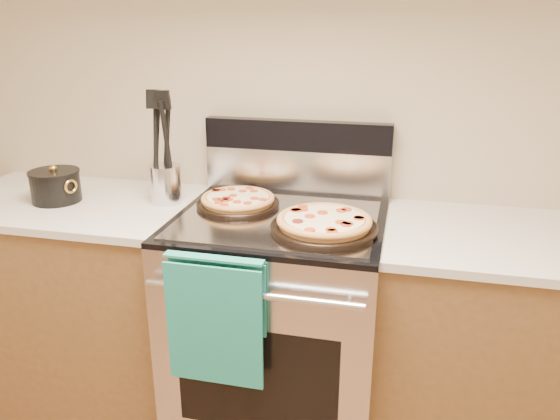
% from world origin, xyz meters
% --- Properties ---
extents(wall_back, '(4.00, 0.00, 4.00)m').
position_xyz_m(wall_back, '(0.00, 2.00, 1.35)').
color(wall_back, tan).
rests_on(wall_back, ground).
extents(range_body, '(0.76, 0.68, 0.90)m').
position_xyz_m(range_body, '(0.00, 1.65, 0.45)').
color(range_body, '#B7B7BC').
rests_on(range_body, ground).
extents(oven_window, '(0.56, 0.01, 0.40)m').
position_xyz_m(oven_window, '(0.00, 1.31, 0.45)').
color(oven_window, black).
rests_on(oven_window, range_body).
extents(cooktop, '(0.76, 0.68, 0.02)m').
position_xyz_m(cooktop, '(0.00, 1.65, 0.91)').
color(cooktop, black).
rests_on(cooktop, range_body).
extents(backsplash_lower, '(0.76, 0.06, 0.18)m').
position_xyz_m(backsplash_lower, '(0.00, 1.96, 1.01)').
color(backsplash_lower, silver).
rests_on(backsplash_lower, cooktop).
extents(backsplash_upper, '(0.76, 0.06, 0.12)m').
position_xyz_m(backsplash_upper, '(0.00, 1.96, 1.16)').
color(backsplash_upper, black).
rests_on(backsplash_upper, backsplash_lower).
extents(oven_handle, '(0.70, 0.03, 0.03)m').
position_xyz_m(oven_handle, '(0.00, 1.27, 0.80)').
color(oven_handle, silver).
rests_on(oven_handle, range_body).
extents(dish_towel, '(0.32, 0.05, 0.42)m').
position_xyz_m(dish_towel, '(-0.12, 1.27, 0.70)').
color(dish_towel, teal).
rests_on(dish_towel, oven_handle).
extents(foil_sheet, '(0.70, 0.55, 0.01)m').
position_xyz_m(foil_sheet, '(0.00, 1.62, 0.92)').
color(foil_sheet, gray).
rests_on(foil_sheet, cooktop).
extents(cabinet_left, '(1.00, 0.62, 0.88)m').
position_xyz_m(cabinet_left, '(-0.88, 1.68, 0.44)').
color(cabinet_left, brown).
rests_on(cabinet_left, ground).
extents(countertop_left, '(1.02, 0.64, 0.03)m').
position_xyz_m(countertop_left, '(-0.88, 1.68, 0.90)').
color(countertop_left, beige).
rests_on(countertop_left, cabinet_left).
extents(cabinet_right, '(1.00, 0.62, 0.88)m').
position_xyz_m(cabinet_right, '(0.88, 1.68, 0.44)').
color(cabinet_right, brown).
rests_on(cabinet_right, ground).
extents(countertop_right, '(1.02, 0.64, 0.03)m').
position_xyz_m(countertop_right, '(0.88, 1.68, 0.90)').
color(countertop_right, beige).
rests_on(countertop_right, cabinet_right).
extents(pepperoni_pizza_back, '(0.36, 0.36, 0.04)m').
position_xyz_m(pepperoni_pizza_back, '(-0.18, 1.72, 0.95)').
color(pepperoni_pizza_back, '#BA7739').
rests_on(pepperoni_pizza_back, foil_sheet).
extents(pepperoni_pizza_front, '(0.48, 0.48, 0.05)m').
position_xyz_m(pepperoni_pizza_front, '(0.18, 1.55, 0.95)').
color(pepperoni_pizza_front, '#BA7739').
rests_on(pepperoni_pizza_front, foil_sheet).
extents(utensil_crock, '(0.16, 0.16, 0.15)m').
position_xyz_m(utensil_crock, '(-0.49, 1.74, 0.99)').
color(utensil_crock, silver).
rests_on(utensil_crock, countertop_left).
extents(saucepan, '(0.24, 0.24, 0.12)m').
position_xyz_m(saucepan, '(-0.92, 1.65, 0.97)').
color(saucepan, black).
rests_on(saucepan, countertop_left).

